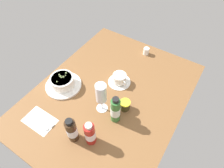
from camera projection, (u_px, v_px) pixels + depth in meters
ground_plane at (110, 96)px, 118.61cm from camera, size 110.00×84.00×3.00cm
porridge_bowl at (63, 82)px, 118.77cm from camera, size 22.15×22.15×8.35cm
cutlery_setting at (40, 121)px, 105.37cm from camera, size 11.55×17.61×0.90cm
coffee_cup at (119, 79)px, 121.36cm from camera, size 14.19×14.19×6.64cm
creamer_jug at (146, 51)px, 138.90cm from camera, size 4.68×4.36×5.62cm
wine_glass at (101, 94)px, 100.78cm from camera, size 6.47×6.47×20.16cm
jam_jar at (125, 105)px, 108.69cm from camera, size 5.90×5.90×6.01cm
sauce_bottle_green at (115, 110)px, 100.25cm from camera, size 5.20×5.20×18.48cm
sauce_bottle_red at (90, 134)px, 92.86cm from camera, size 5.32×5.32×16.19cm
sauce_bottle_brown at (72, 130)px, 93.70cm from camera, size 5.36×5.36×17.10cm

